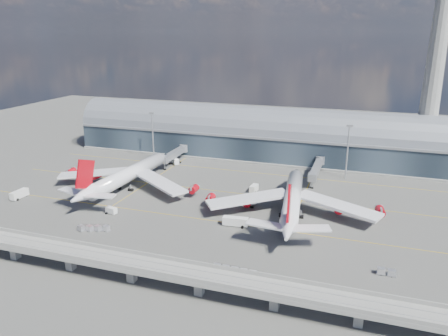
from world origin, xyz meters
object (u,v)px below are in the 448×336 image
(service_truck_3, at_px, (249,202))
(service_truck_4, at_px, (254,189))
(floodlight_mast_left, at_px, (153,135))
(cargo_train_1, at_px, (234,271))
(airliner_left, at_px, (126,176))
(service_truck_1, at_px, (111,211))
(control_tower, at_px, (435,64))
(service_truck_0, at_px, (19,194))
(service_truck_5, at_px, (175,161))
(cargo_train_2, at_px, (386,272))
(floodlight_mast_right, at_px, (348,150))
(service_truck_2, at_px, (235,221))
(airliner_right, at_px, (292,201))
(cargo_train_0, at_px, (94,228))

(service_truck_3, height_order, service_truck_4, service_truck_4)
(floodlight_mast_left, height_order, cargo_train_1, floodlight_mast_left)
(airliner_left, bearing_deg, service_truck_1, -67.95)
(control_tower, bearing_deg, service_truck_0, -148.88)
(airliner_left, bearing_deg, service_truck_5, 87.47)
(service_truck_1, bearing_deg, cargo_train_2, -84.47)
(floodlight_mast_right, xyz_separation_m, service_truck_4, (-36.07, -31.22, -12.09))
(floodlight_mast_right, height_order, service_truck_2, floodlight_mast_right)
(floodlight_mast_right, xyz_separation_m, service_truck_5, (-85.70, -4.09, -12.05))
(service_truck_1, bearing_deg, service_truck_3, -49.62)
(service_truck_2, bearing_deg, floodlight_mast_left, 39.14)
(cargo_train_1, bearing_deg, service_truck_2, 14.56)
(airliner_right, bearing_deg, service_truck_4, 128.63)
(floodlight_mast_right, relative_size, service_truck_3, 4.12)
(service_truck_5, xyz_separation_m, cargo_train_0, (7.04, -82.09, -0.59))
(floodlight_mast_right, relative_size, service_truck_5, 4.06)
(airliner_right, height_order, cargo_train_2, airliner_right)
(control_tower, height_order, service_truck_0, control_tower)
(floodlight_mast_right, relative_size, service_truck_1, 5.38)
(control_tower, relative_size, cargo_train_0, 9.05)
(service_truck_3, bearing_deg, service_truck_0, -133.39)
(cargo_train_0, bearing_deg, service_truck_3, -30.82)
(floodlight_mast_right, height_order, service_truck_0, floodlight_mast_right)
(service_truck_0, height_order, service_truck_2, service_truck_0)
(service_truck_3, bearing_deg, control_tower, 80.34)
(airliner_left, relative_size, service_truck_0, 8.62)
(control_tower, xyz_separation_m, cargo_train_1, (-59.34, -125.28, -50.72))
(floodlight_mast_left, bearing_deg, cargo_train_1, -52.13)
(control_tower, bearing_deg, service_truck_1, -139.52)
(floodlight_mast_right, xyz_separation_m, airliner_right, (-16.30, -50.55, -7.87))
(service_truck_1, bearing_deg, service_truck_5, 17.05)
(floodlight_mast_left, xyz_separation_m, service_truck_0, (-26.11, -69.25, -11.91))
(floodlight_mast_left, height_order, service_truck_5, floodlight_mast_left)
(cargo_train_0, distance_m, cargo_train_1, 55.45)
(airliner_left, bearing_deg, airliner_right, -0.74)
(service_truck_1, bearing_deg, airliner_right, -59.19)
(airliner_left, xyz_separation_m, service_truck_5, (4.24, 41.20, -4.52))
(airliner_left, height_order, cargo_train_2, airliner_left)
(floodlight_mast_left, distance_m, service_truck_4, 72.17)
(service_truck_2, relative_size, cargo_train_1, 0.69)
(control_tower, bearing_deg, cargo_train_0, -134.87)
(service_truck_1, bearing_deg, floodlight_mast_left, 28.01)
(airliner_right, height_order, cargo_train_1, airliner_right)
(floodlight_mast_left, bearing_deg, service_truck_4, -26.03)
(service_truck_0, xyz_separation_m, service_truck_2, (92.61, 2.68, -0.03))
(service_truck_0, height_order, cargo_train_0, service_truck_0)
(floodlight_mast_left, height_order, floodlight_mast_right, same)
(control_tower, xyz_separation_m, floodlight_mast_right, (-35.00, -28.00, -38.00))
(control_tower, height_order, service_truck_5, control_tower)
(floodlight_mast_left, bearing_deg, service_truck_2, -45.03)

